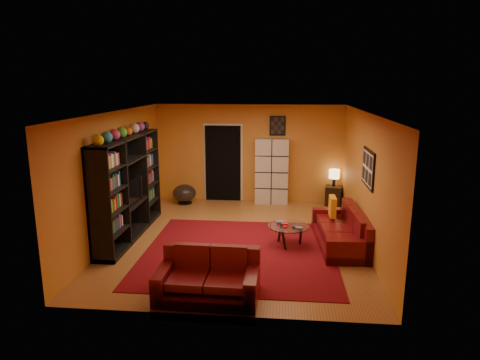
# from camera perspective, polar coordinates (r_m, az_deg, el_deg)

# --- Properties ---
(floor) EXTENTS (6.00, 6.00, 0.00)m
(floor) POSITION_cam_1_polar(r_m,az_deg,el_deg) (8.94, -0.28, -7.83)
(floor) COLOR brown
(floor) RESTS_ON ground
(ceiling) EXTENTS (6.00, 6.00, 0.00)m
(ceiling) POSITION_cam_1_polar(r_m,az_deg,el_deg) (8.38, -0.30, 9.04)
(ceiling) COLOR white
(ceiling) RESTS_ON wall_back
(wall_back) EXTENTS (6.00, 0.00, 6.00)m
(wall_back) POSITION_cam_1_polar(r_m,az_deg,el_deg) (11.50, 1.21, 3.57)
(wall_back) COLOR #C0752A
(wall_back) RESTS_ON floor
(wall_front) EXTENTS (6.00, 0.00, 6.00)m
(wall_front) POSITION_cam_1_polar(r_m,az_deg,el_deg) (5.70, -3.34, -6.24)
(wall_front) COLOR #C0752A
(wall_front) RESTS_ON floor
(wall_left) EXTENTS (0.00, 6.00, 6.00)m
(wall_left) POSITION_cam_1_polar(r_m,az_deg,el_deg) (9.15, -16.06, 0.64)
(wall_left) COLOR #C0752A
(wall_left) RESTS_ON floor
(wall_right) EXTENTS (0.00, 6.00, 6.00)m
(wall_right) POSITION_cam_1_polar(r_m,az_deg,el_deg) (8.68, 16.36, -0.03)
(wall_right) COLOR #C0752A
(wall_right) RESTS_ON floor
(rug) EXTENTS (3.60, 3.60, 0.01)m
(rug) POSITION_cam_1_polar(r_m,az_deg,el_deg) (8.28, -0.08, -9.53)
(rug) COLOR #530911
(rug) RESTS_ON floor
(doorway) EXTENTS (0.95, 0.10, 2.04)m
(doorway) POSITION_cam_1_polar(r_m,az_deg,el_deg) (11.58, -2.27, 2.23)
(doorway) COLOR black
(doorway) RESTS_ON floor
(wall_art_right) EXTENTS (0.03, 1.00, 0.70)m
(wall_art_right) POSITION_cam_1_polar(r_m,az_deg,el_deg) (8.33, 16.73, 1.52)
(wall_art_right) COLOR black
(wall_art_right) RESTS_ON wall_right
(wall_art_back) EXTENTS (0.42, 0.03, 0.52)m
(wall_art_back) POSITION_cam_1_polar(r_m,az_deg,el_deg) (11.35, 5.03, 7.22)
(wall_art_back) COLOR black
(wall_art_back) RESTS_ON wall_back
(entertainment_unit) EXTENTS (0.45, 3.00, 2.10)m
(entertainment_unit) POSITION_cam_1_polar(r_m,az_deg,el_deg) (9.13, -14.65, -0.92)
(entertainment_unit) COLOR black
(entertainment_unit) RESTS_ON floor
(tv) EXTENTS (0.92, 0.12, 0.53)m
(tv) POSITION_cam_1_polar(r_m,az_deg,el_deg) (9.06, -14.49, -1.45)
(tv) COLOR black
(tv) RESTS_ON entertainment_unit
(sofa) EXTENTS (0.97, 2.14, 0.85)m
(sofa) POSITION_cam_1_polar(r_m,az_deg,el_deg) (8.77, 13.74, -6.64)
(sofa) COLOR #510A11
(sofa) RESTS_ON rug
(loveseat) EXTENTS (1.53, 0.94, 0.85)m
(loveseat) POSITION_cam_1_polar(r_m,az_deg,el_deg) (6.65, -4.17, -12.82)
(loveseat) COLOR #510A11
(loveseat) RESTS_ON rug
(throw_pillow) EXTENTS (0.12, 0.42, 0.42)m
(throw_pillow) POSITION_cam_1_polar(r_m,az_deg,el_deg) (9.16, 12.23, -3.46)
(throw_pillow) COLOR orange
(throw_pillow) RESTS_ON sofa
(coffee_table) EXTENTS (0.81, 0.81, 0.40)m
(coffee_table) POSITION_cam_1_polar(r_m,az_deg,el_deg) (8.51, 6.46, -6.40)
(coffee_table) COLOR silver
(coffee_table) RESTS_ON floor
(storage_cabinet) EXTENTS (0.87, 0.40, 1.73)m
(storage_cabinet) POSITION_cam_1_polar(r_m,az_deg,el_deg) (11.35, 4.23, 1.19)
(storage_cabinet) COLOR #BCB6AE
(storage_cabinet) RESTS_ON floor
(bowl_chair) EXTENTS (0.62, 0.62, 0.51)m
(bowl_chair) POSITION_cam_1_polar(r_m,az_deg,el_deg) (11.48, -7.43, -1.79)
(bowl_chair) COLOR black
(bowl_chair) RESTS_ON floor
(side_table) EXTENTS (0.47, 0.47, 0.50)m
(side_table) POSITION_cam_1_polar(r_m,az_deg,el_deg) (11.53, 12.32, -2.04)
(side_table) COLOR black
(side_table) RESTS_ON floor
(table_lamp) EXTENTS (0.27, 0.27, 0.45)m
(table_lamp) POSITION_cam_1_polar(r_m,az_deg,el_deg) (11.40, 12.45, 0.71)
(table_lamp) COLOR black
(table_lamp) RESTS_ON side_table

